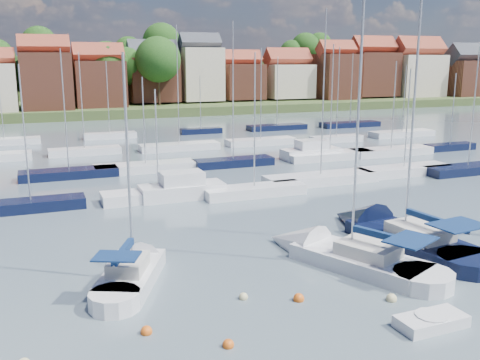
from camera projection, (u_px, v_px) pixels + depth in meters
name	position (u px, v px, depth m)	size (l,w,h in m)	color
ground	(181.00, 155.00, 64.72)	(260.00, 260.00, 0.00)	#495663
sailboat_left	(135.00, 270.00, 28.43)	(6.07, 9.39, 12.64)	silver
sailboat_centre	(337.00, 255.00, 30.66)	(7.72, 12.06, 16.05)	silver
sailboat_navy	(390.00, 233.00, 34.51)	(5.11, 13.66, 18.38)	black
tender	(431.00, 321.00, 23.11)	(3.14, 1.52, 0.67)	silver
buoy_b	(228.00, 347.00, 21.55)	(0.48, 0.48, 0.48)	#D85914
buoy_c	(299.00, 301.00, 25.69)	(0.54, 0.54, 0.54)	#D85914
buoy_d	(391.00, 301.00, 25.66)	(0.52, 0.52, 0.52)	beige
buoy_e	(351.00, 239.00, 34.50)	(0.47, 0.47, 0.47)	beige
buoy_g	(147.00, 334.00, 22.59)	(0.51, 0.51, 0.51)	#D85914
buoy_h	(243.00, 299.00, 25.86)	(0.44, 0.44, 0.44)	beige
marina_field	(208.00, 157.00, 60.89)	(79.62, 41.41, 15.93)	silver
far_shore_town	(101.00, 84.00, 148.72)	(212.46, 90.00, 22.27)	#3F4C26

